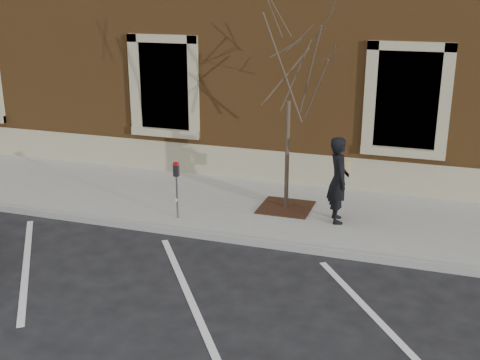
% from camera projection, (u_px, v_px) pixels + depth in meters
% --- Properties ---
extents(ground, '(120.00, 120.00, 0.00)m').
position_uv_depth(ground, '(231.00, 241.00, 12.02)').
color(ground, '#28282B').
rests_on(ground, ground).
extents(sidewalk_near, '(40.00, 3.50, 0.15)m').
position_uv_depth(sidewalk_near, '(256.00, 208.00, 13.58)').
color(sidewalk_near, '#B8B5AD').
rests_on(sidewalk_near, ground).
extents(curb_near, '(40.00, 0.12, 0.15)m').
position_uv_depth(curb_near, '(230.00, 239.00, 11.96)').
color(curb_near, '#9E9E99').
rests_on(curb_near, ground).
extents(parking_stripes, '(28.00, 4.40, 0.01)m').
position_uv_depth(parking_stripes, '(187.00, 292.00, 10.04)').
color(parking_stripes, silver).
rests_on(parking_stripes, ground).
extents(building_civic, '(40.00, 8.62, 8.00)m').
position_uv_depth(building_civic, '(316.00, 16.00, 17.75)').
color(building_civic, brown).
rests_on(building_civic, ground).
extents(man, '(0.62, 0.77, 1.81)m').
position_uv_depth(man, '(338.00, 180.00, 12.37)').
color(man, black).
rests_on(man, sidewalk_near).
extents(parking_meter, '(0.11, 0.09, 1.23)m').
position_uv_depth(parking_meter, '(176.00, 180.00, 12.54)').
color(parking_meter, '#595B60').
rests_on(parking_meter, sidewalk_near).
extents(tree_grate, '(1.13, 1.13, 0.03)m').
position_uv_depth(tree_grate, '(286.00, 207.00, 13.37)').
color(tree_grate, '#372011').
rests_on(tree_grate, sidewalk_near).
extents(sapling, '(2.62, 2.62, 4.37)m').
position_uv_depth(sapling, '(289.00, 70.00, 12.42)').
color(sapling, brown).
rests_on(sapling, sidewalk_near).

